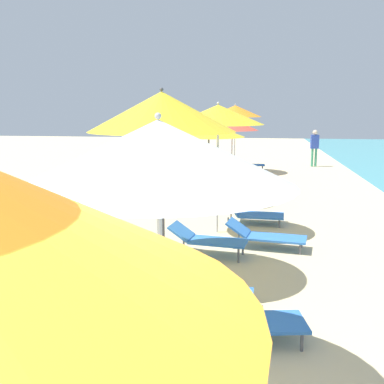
# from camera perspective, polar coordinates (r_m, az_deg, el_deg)

# --- Properties ---
(umbrella_second) EXTENTS (2.53, 2.53, 2.73)m
(umbrella_second) POSITION_cam_1_polar(r_m,az_deg,el_deg) (4.17, -4.18, 4.86)
(umbrella_second) COLOR silver
(umbrella_second) RESTS_ON ground
(lounger_second_shoreside) EXTENTS (1.62, 0.83, 0.66)m
(lounger_second_shoreside) POSITION_cam_1_polar(r_m,az_deg,el_deg) (5.69, 5.62, -15.35)
(lounger_second_shoreside) COLOR blue
(lounger_second_shoreside) RESTS_ON ground
(umbrella_third) EXTENTS (2.32, 2.32, 3.07)m
(umbrella_third) POSITION_cam_1_polar(r_m,az_deg,el_deg) (7.25, -3.77, 9.91)
(umbrella_third) COLOR #4C4C51
(umbrella_third) RESTS_ON ground
(lounger_third_shoreside) EXTENTS (1.52, 0.77, 0.58)m
(lounger_third_shoreside) POSITION_cam_1_polar(r_m,az_deg,el_deg) (8.69, 1.88, -5.83)
(lounger_third_shoreside) COLOR blue
(lounger_third_shoreside) RESTS_ON ground
(lounger_third_inland) EXTENTS (1.29, 0.72, 0.49)m
(lounger_third_inland) POSITION_cam_1_polar(r_m,az_deg,el_deg) (6.38, 1.64, -12.53)
(lounger_third_inland) COLOR blue
(lounger_third_inland) RESTS_ON ground
(umbrella_fourth) EXTENTS (1.98, 1.98, 2.88)m
(umbrella_fourth) POSITION_cam_1_polar(r_m,az_deg,el_deg) (9.98, 3.26, 9.55)
(umbrella_fourth) COLOR silver
(umbrella_fourth) RESTS_ON ground
(lounger_fourth_shoreside) EXTENTS (1.40, 0.78, 0.62)m
(lounger_fourth_shoreside) POSITION_cam_1_polar(r_m,az_deg,el_deg) (11.14, 7.56, -2.54)
(lounger_fourth_shoreside) COLOR blue
(lounger_fourth_shoreside) RESTS_ON ground
(lounger_fourth_inland) EXTENTS (1.63, 0.81, 0.53)m
(lounger_fourth_inland) POSITION_cam_1_polar(r_m,az_deg,el_deg) (9.27, 9.07, -5.29)
(lounger_fourth_inland) COLOR blue
(lounger_fourth_inland) RESTS_ON ground
(umbrella_fifth) EXTENTS (2.06, 2.06, 2.35)m
(umbrella_fifth) POSITION_cam_1_polar(r_m,az_deg,el_deg) (13.18, 2.10, 7.63)
(umbrella_fifth) COLOR #4C4C51
(umbrella_fifth) RESTS_ON ground
(lounger_fifth_shoreside) EXTENTS (1.37, 0.80, 0.48)m
(lounger_fifth_shoreside) POSITION_cam_1_polar(r_m,az_deg,el_deg) (14.38, 6.58, 0.34)
(lounger_fifth_shoreside) COLOR blue
(lounger_fifth_shoreside) RESTS_ON ground
(umbrella_sixth) EXTENTS (1.81, 1.81, 2.40)m
(umbrella_sixth) POSITION_cam_1_polar(r_m,az_deg,el_deg) (16.03, 5.02, 8.31)
(umbrella_sixth) COLOR silver
(umbrella_sixth) RESTS_ON ground
(lounger_sixth_shoreside) EXTENTS (1.36, 0.62, 0.60)m
(lounger_sixth_shoreside) POSITION_cam_1_polar(r_m,az_deg,el_deg) (17.27, 7.02, 2.33)
(lounger_sixth_shoreside) COLOR blue
(lounger_sixth_shoreside) RESTS_ON ground
(lounger_sixth_inland) EXTENTS (1.56, 0.81, 0.52)m
(lounger_sixth_inland) POSITION_cam_1_polar(r_m,az_deg,el_deg) (15.03, 6.69, 0.85)
(lounger_sixth_inland) COLOR blue
(lounger_sixth_inland) RESTS_ON ground
(umbrella_farthest) EXTENTS (2.20, 2.20, 2.88)m
(umbrella_farthest) POSITION_cam_1_polar(r_m,az_deg,el_deg) (19.44, 5.39, 9.97)
(umbrella_farthest) COLOR silver
(umbrella_farthest) RESTS_ON ground
(lounger_farthest_shoreside) EXTENTS (1.48, 0.59, 0.51)m
(lounger_farthest_shoreside) POSITION_cam_1_polar(r_m,az_deg,el_deg) (20.51, 6.91, 3.48)
(lounger_farthest_shoreside) COLOR blue
(lounger_farthest_shoreside) RESTS_ON ground
(person_walking_near) EXTENTS (0.38, 0.26, 1.70)m
(person_walking_near) POSITION_cam_1_polar(r_m,az_deg,el_deg) (22.17, 14.98, 5.74)
(person_walking_near) COLOR #3F9972
(person_walking_near) RESTS_ON ground
(person_walking_far) EXTENTS (0.35, 0.42, 1.63)m
(person_walking_far) POSITION_cam_1_polar(r_m,az_deg,el_deg) (19.71, -7.30, 5.29)
(person_walking_far) COLOR silver
(person_walking_far) RESTS_ON ground
(cooler_box) EXTENTS (0.53, 0.49, 0.37)m
(cooler_box) POSITION_cam_1_polar(r_m,az_deg,el_deg) (6.33, -22.36, -14.50)
(cooler_box) COLOR #2659B2
(cooler_box) RESTS_ON ground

